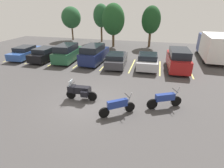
# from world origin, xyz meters

# --- Properties ---
(ground) EXTENTS (44.00, 44.00, 0.10)m
(ground) POSITION_xyz_m (0.00, 0.00, -0.05)
(ground) COLOR #423F3F
(motorcycle_touring) EXTENTS (2.10, 0.99, 1.37)m
(motorcycle_touring) POSITION_xyz_m (-0.39, 0.18, 0.64)
(motorcycle_touring) COLOR black
(motorcycle_touring) RESTS_ON ground
(motorcycle_second) EXTENTS (1.86, 1.39, 1.25)m
(motorcycle_second) POSITION_xyz_m (2.39, -0.92, 0.55)
(motorcycle_second) COLOR black
(motorcycle_second) RESTS_ON ground
(motorcycle_third) EXTENTS (2.07, 1.13, 1.32)m
(motorcycle_third) POSITION_xyz_m (5.00, 0.53, 0.56)
(motorcycle_third) COLOR black
(motorcycle_third) RESTS_ON ground
(parking_stripes) EXTENTS (19.83, 4.62, 0.01)m
(parking_stripes) POSITION_xyz_m (-2.32, 8.15, 0.00)
(parking_stripes) COLOR #EAE066
(parking_stripes) RESTS_ON ground
(car_blue) EXTENTS (2.09, 4.93, 1.39)m
(car_blue) POSITION_xyz_m (-10.73, 8.08, 0.68)
(car_blue) COLOR #2D519E
(car_blue) RESTS_ON ground
(car_black) EXTENTS (1.94, 4.68, 1.47)m
(car_black) POSITION_xyz_m (-7.89, 7.86, 0.72)
(car_black) COLOR black
(car_black) RESTS_ON ground
(car_green) EXTENTS (2.03, 4.54, 1.92)m
(car_green) POSITION_xyz_m (-5.27, 7.96, 0.95)
(car_green) COLOR #235638
(car_green) RESTS_ON ground
(car_navy) EXTENTS (2.06, 4.61, 1.97)m
(car_navy) POSITION_xyz_m (-2.24, 8.14, 0.98)
(car_navy) COLOR navy
(car_navy) RESTS_ON ground
(car_charcoal) EXTENTS (2.17, 4.47, 1.37)m
(car_charcoal) POSITION_xyz_m (0.33, 7.75, 0.68)
(car_charcoal) COLOR #38383D
(car_charcoal) RESTS_ON ground
(car_silver) EXTENTS (2.09, 4.40, 1.49)m
(car_silver) POSITION_xyz_m (3.44, 7.95, 0.74)
(car_silver) COLOR #B7B7BC
(car_silver) RESTS_ON ground
(car_red) EXTENTS (2.00, 4.76, 2.05)m
(car_red) POSITION_xyz_m (6.30, 8.05, 1.01)
(car_red) COLOR maroon
(car_red) RESTS_ON ground
(box_truck) EXTENTS (2.59, 7.17, 2.87)m
(box_truck) POSITION_xyz_m (10.44, 12.93, 1.54)
(box_truck) COLOR navy
(box_truck) RESTS_ON ground
(tree_far_right) EXTENTS (2.70, 2.70, 5.76)m
(tree_far_right) POSITION_xyz_m (3.03, 17.90, 3.82)
(tree_far_right) COLOR #4C3823
(tree_far_right) RESTS_ON ground
(tree_far_left) EXTENTS (2.57, 2.57, 6.02)m
(tree_far_left) POSITION_xyz_m (-5.14, 20.07, 4.16)
(tree_far_left) COLOR #4C3823
(tree_far_left) RESTS_ON ground
(tree_center_right) EXTENTS (3.32, 3.32, 5.60)m
(tree_center_right) POSITION_xyz_m (-10.74, 20.46, 3.79)
(tree_center_right) COLOR #4C3823
(tree_center_right) RESTS_ON ground
(tree_center) EXTENTS (3.22, 3.22, 6.08)m
(tree_center) POSITION_xyz_m (-2.21, 16.57, 3.88)
(tree_center) COLOR #4C3823
(tree_center) RESTS_ON ground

